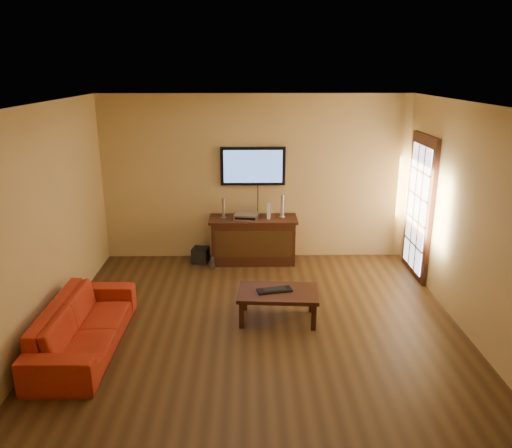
{
  "coord_description": "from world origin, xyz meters",
  "views": [
    {
      "loc": [
        -0.13,
        -5.5,
        3.08
      ],
      "look_at": [
        -0.02,
        0.8,
        1.1
      ],
      "focal_mm": 35.0,
      "sensor_mm": 36.0,
      "label": 1
    }
  ],
  "objects_px": {
    "media_console": "(253,240)",
    "speaker_left": "(223,209)",
    "game_console": "(269,211)",
    "sofa": "(83,318)",
    "speaker_right": "(282,207)",
    "coffee_table": "(278,295)",
    "television": "(253,166)",
    "subwoofer": "(200,255)",
    "bottle": "(213,263)",
    "keyboard": "(275,290)",
    "av_receiver": "(247,216)"
  },
  "relations": [
    {
      "from": "speaker_left",
      "to": "speaker_right",
      "type": "relative_size",
      "value": 0.88
    },
    {
      "from": "coffee_table",
      "to": "speaker_left",
      "type": "height_order",
      "value": "speaker_left"
    },
    {
      "from": "television",
      "to": "keyboard",
      "type": "height_order",
      "value": "television"
    },
    {
      "from": "sofa",
      "to": "av_receiver",
      "type": "height_order",
      "value": "av_receiver"
    },
    {
      "from": "speaker_right",
      "to": "bottle",
      "type": "xyz_separation_m",
      "value": [
        -1.12,
        -0.37,
        -0.82
      ]
    },
    {
      "from": "av_receiver",
      "to": "game_console",
      "type": "xyz_separation_m",
      "value": [
        0.36,
        0.06,
        0.07
      ]
    },
    {
      "from": "game_console",
      "to": "coffee_table",
      "type": "bearing_deg",
      "value": -80.41
    },
    {
      "from": "coffee_table",
      "to": "speaker_right",
      "type": "relative_size",
      "value": 2.86
    },
    {
      "from": "speaker_left",
      "to": "keyboard",
      "type": "height_order",
      "value": "speaker_left"
    },
    {
      "from": "bottle",
      "to": "subwoofer",
      "type": "bearing_deg",
      "value": 125.67
    },
    {
      "from": "media_console",
      "to": "sofa",
      "type": "relative_size",
      "value": 0.74
    },
    {
      "from": "speaker_left",
      "to": "game_console",
      "type": "bearing_deg",
      "value": -1.25
    },
    {
      "from": "television",
      "to": "subwoofer",
      "type": "bearing_deg",
      "value": -164.24
    },
    {
      "from": "bottle",
      "to": "av_receiver",
      "type": "bearing_deg",
      "value": 26.66
    },
    {
      "from": "speaker_left",
      "to": "media_console",
      "type": "bearing_deg",
      "value": -2.45
    },
    {
      "from": "sofa",
      "to": "game_console",
      "type": "relative_size",
      "value": 8.27
    },
    {
      "from": "television",
      "to": "coffee_table",
      "type": "distance_m",
      "value": 2.56
    },
    {
      "from": "speaker_right",
      "to": "keyboard",
      "type": "distance_m",
      "value": 2.11
    },
    {
      "from": "subwoofer",
      "to": "bottle",
      "type": "relative_size",
      "value": 1.13
    },
    {
      "from": "television",
      "to": "speaker_left",
      "type": "relative_size",
      "value": 3.26
    },
    {
      "from": "coffee_table",
      "to": "sofa",
      "type": "bearing_deg",
      "value": -164.16
    },
    {
      "from": "sofa",
      "to": "speaker_right",
      "type": "height_order",
      "value": "speaker_right"
    },
    {
      "from": "coffee_table",
      "to": "keyboard",
      "type": "xyz_separation_m",
      "value": [
        -0.04,
        0.01,
        0.06
      ]
    },
    {
      "from": "media_console",
      "to": "speaker_left",
      "type": "bearing_deg",
      "value": 177.55
    },
    {
      "from": "sofa",
      "to": "bottle",
      "type": "relative_size",
      "value": 8.67
    },
    {
      "from": "media_console",
      "to": "speaker_left",
      "type": "xyz_separation_m",
      "value": [
        -0.48,
        0.02,
        0.52
      ]
    },
    {
      "from": "media_console",
      "to": "speaker_right",
      "type": "bearing_deg",
      "value": 5.06
    },
    {
      "from": "television",
      "to": "speaker_left",
      "type": "xyz_separation_m",
      "value": [
        -0.48,
        -0.21,
        -0.66
      ]
    },
    {
      "from": "speaker_left",
      "to": "television",
      "type": "bearing_deg",
      "value": 23.53
    },
    {
      "from": "sofa",
      "to": "av_receiver",
      "type": "bearing_deg",
      "value": -35.07
    },
    {
      "from": "sofa",
      "to": "speaker_left",
      "type": "relative_size",
      "value": 5.98
    },
    {
      "from": "sofa",
      "to": "game_console",
      "type": "height_order",
      "value": "game_console"
    },
    {
      "from": "subwoofer",
      "to": "keyboard",
      "type": "relative_size",
      "value": 0.54
    },
    {
      "from": "speaker_left",
      "to": "coffee_table",
      "type": "bearing_deg",
      "value": -69.22
    },
    {
      "from": "keyboard",
      "to": "media_console",
      "type": "bearing_deg",
      "value": 97.01
    },
    {
      "from": "speaker_left",
      "to": "game_console",
      "type": "xyz_separation_m",
      "value": [
        0.73,
        -0.02,
        -0.03
      ]
    },
    {
      "from": "sofa",
      "to": "game_console",
      "type": "distance_m",
      "value": 3.48
    },
    {
      "from": "sofa",
      "to": "subwoofer",
      "type": "distance_m",
      "value": 2.84
    },
    {
      "from": "media_console",
      "to": "bottle",
      "type": "bearing_deg",
      "value": -153.53
    },
    {
      "from": "speaker_right",
      "to": "av_receiver",
      "type": "relative_size",
      "value": 0.97
    },
    {
      "from": "speaker_right",
      "to": "speaker_left",
      "type": "bearing_deg",
      "value": -178.72
    },
    {
      "from": "speaker_left",
      "to": "av_receiver",
      "type": "bearing_deg",
      "value": -10.86
    },
    {
      "from": "av_receiver",
      "to": "keyboard",
      "type": "distance_m",
      "value": 2.01
    },
    {
      "from": "speaker_left",
      "to": "av_receiver",
      "type": "xyz_separation_m",
      "value": [
        0.37,
        -0.07,
        -0.1
      ]
    },
    {
      "from": "coffee_table",
      "to": "av_receiver",
      "type": "distance_m",
      "value": 2.04
    },
    {
      "from": "subwoofer",
      "to": "speaker_right",
      "type": "bearing_deg",
      "value": 12.64
    },
    {
      "from": "media_console",
      "to": "av_receiver",
      "type": "bearing_deg",
      "value": -154.54
    },
    {
      "from": "coffee_table",
      "to": "subwoofer",
      "type": "bearing_deg",
      "value": 120.33
    },
    {
      "from": "speaker_right",
      "to": "keyboard",
      "type": "xyz_separation_m",
      "value": [
        -0.23,
        -2.03,
        -0.52
      ]
    },
    {
      "from": "game_console",
      "to": "subwoofer",
      "type": "distance_m",
      "value": 1.35
    }
  ]
}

